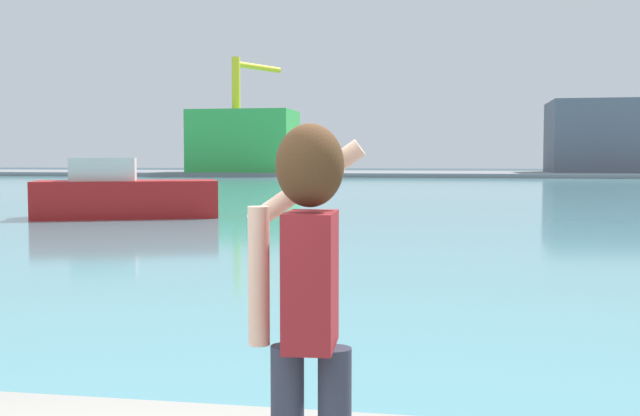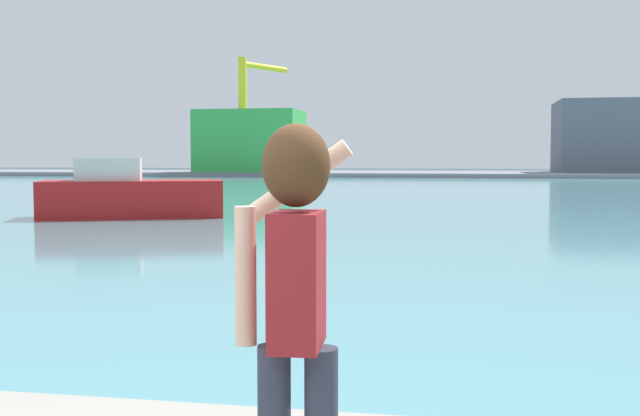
{
  "view_description": "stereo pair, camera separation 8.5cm",
  "coord_description": "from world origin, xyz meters",
  "px_view_note": "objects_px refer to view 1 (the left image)",
  "views": [
    {
      "loc": [
        1.49,
        -2.64,
        2.19
      ],
      "look_at": [
        -0.05,
        6.14,
        1.6
      ],
      "focal_mm": 42.53,
      "sensor_mm": 36.0,
      "label": 1
    },
    {
      "loc": [
        1.58,
        -2.63,
        2.19
      ],
      "look_at": [
        -0.05,
        6.14,
        1.6
      ],
      "focal_mm": 42.53,
      "sensor_mm": 36.0,
      "label": 2
    }
  ],
  "objects_px": {
    "port_crane": "(241,104)",
    "person_photographer": "(308,288)",
    "warehouse_left": "(244,141)",
    "warehouse_right": "(612,137)",
    "boat_moored": "(124,195)"
  },
  "relations": [
    {
      "from": "port_crane",
      "to": "person_photographer",
      "type": "bearing_deg",
      "value": -73.92
    },
    {
      "from": "warehouse_left",
      "to": "port_crane",
      "type": "relative_size",
      "value": 0.9
    },
    {
      "from": "warehouse_left",
      "to": "warehouse_right",
      "type": "xyz_separation_m",
      "value": [
        44.03,
        6.54,
        0.54
      ]
    },
    {
      "from": "port_crane",
      "to": "warehouse_left",
      "type": "bearing_deg",
      "value": 91.27
    },
    {
      "from": "warehouse_right",
      "to": "boat_moored",
      "type": "bearing_deg",
      "value": -113.68
    },
    {
      "from": "person_photographer",
      "to": "warehouse_left",
      "type": "relative_size",
      "value": 0.14
    },
    {
      "from": "warehouse_right",
      "to": "port_crane",
      "type": "height_order",
      "value": "port_crane"
    },
    {
      "from": "boat_moored",
      "to": "warehouse_left",
      "type": "relative_size",
      "value": 0.56
    },
    {
      "from": "person_photographer",
      "to": "warehouse_left",
      "type": "height_order",
      "value": "warehouse_left"
    },
    {
      "from": "boat_moored",
      "to": "warehouse_left",
      "type": "xyz_separation_m",
      "value": [
        -13.33,
        63.46,
        3.39
      ]
    },
    {
      "from": "boat_moored",
      "to": "port_crane",
      "type": "relative_size",
      "value": 0.51
    },
    {
      "from": "boat_moored",
      "to": "port_crane",
      "type": "xyz_separation_m",
      "value": [
        -13.3,
        62.39,
        7.85
      ]
    },
    {
      "from": "warehouse_left",
      "to": "boat_moored",
      "type": "bearing_deg",
      "value": -78.14
    },
    {
      "from": "boat_moored",
      "to": "warehouse_right",
      "type": "bearing_deg",
      "value": 44.89
    },
    {
      "from": "person_photographer",
      "to": "port_crane",
      "type": "xyz_separation_m",
      "value": [
        -24.62,
        85.41,
        7.04
      ]
    }
  ]
}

